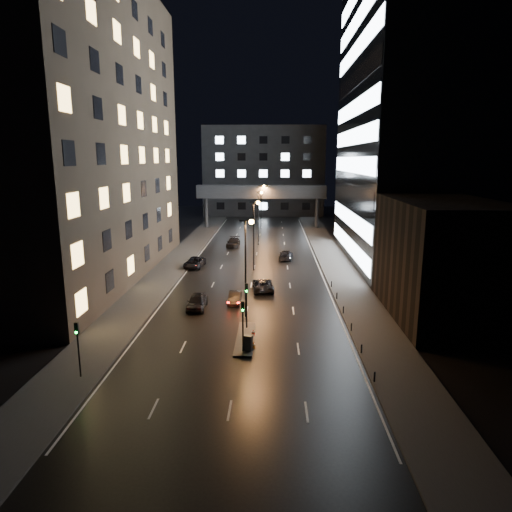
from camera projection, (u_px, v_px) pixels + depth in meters
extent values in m
plane|color=black|center=(257.00, 254.00, 78.52)|extent=(160.00, 160.00, 0.00)
cube|color=#383533|center=(179.00, 259.00, 74.07)|extent=(5.00, 110.00, 0.15)
cube|color=#383533|center=(333.00, 260.00, 73.17)|extent=(5.00, 110.00, 0.15)
cube|color=#2D2319|center=(80.00, 128.00, 59.51)|extent=(15.00, 48.00, 40.00)
cube|color=black|center=(443.00, 260.00, 46.25)|extent=(10.00, 18.00, 12.00)
cube|color=black|center=(421.00, 115.00, 69.00)|extent=(20.00, 36.00, 45.00)
cube|color=#333335|center=(264.00, 171.00, 132.58)|extent=(34.00, 14.00, 25.00)
cube|color=#333335|center=(261.00, 192.00, 106.06)|extent=(30.00, 3.00, 3.00)
cylinder|color=#333335|center=(206.00, 213.00, 107.57)|extent=(0.80, 0.80, 7.00)
cylinder|color=#333335|center=(317.00, 213.00, 106.63)|extent=(0.80, 0.80, 7.00)
cube|color=#383533|center=(245.00, 338.00, 41.36)|extent=(1.60, 8.00, 0.15)
cylinder|color=black|center=(247.00, 310.00, 43.42)|extent=(0.12, 0.12, 3.50)
cube|color=black|center=(247.00, 288.00, 42.96)|extent=(0.28, 0.22, 0.90)
sphere|color=#0CFF33|center=(247.00, 291.00, 42.88)|extent=(0.18, 0.18, 0.18)
cylinder|color=black|center=(243.00, 332.00, 38.05)|extent=(0.12, 0.12, 3.50)
cube|color=black|center=(243.00, 306.00, 37.59)|extent=(0.28, 0.22, 0.90)
sphere|color=#0CFF33|center=(243.00, 310.00, 37.51)|extent=(0.18, 0.18, 0.18)
cylinder|color=black|center=(79.00, 356.00, 33.62)|extent=(0.12, 0.12, 3.50)
cube|color=black|center=(77.00, 328.00, 33.16)|extent=(0.28, 0.22, 0.90)
sphere|color=#0CFF33|center=(76.00, 333.00, 33.08)|extent=(0.18, 0.18, 0.18)
cylinder|color=black|center=(374.00, 378.00, 33.11)|extent=(0.12, 0.12, 0.90)
cylinder|color=black|center=(361.00, 350.00, 37.99)|extent=(0.12, 0.12, 0.90)
cylinder|color=black|center=(351.00, 328.00, 42.88)|extent=(0.12, 0.12, 0.90)
cylinder|color=black|center=(343.00, 310.00, 47.76)|extent=(0.12, 0.12, 0.90)
cylinder|color=black|center=(337.00, 296.00, 52.65)|extent=(0.12, 0.12, 0.90)
cylinder|color=black|center=(331.00, 285.00, 57.54)|extent=(0.12, 0.12, 0.90)
cylinder|color=black|center=(246.00, 270.00, 46.20)|extent=(0.18, 0.18, 10.00)
cylinder|color=black|center=(245.00, 221.00, 45.16)|extent=(1.20, 0.12, 0.12)
sphere|color=#FF9E38|center=(251.00, 222.00, 45.16)|extent=(0.50, 0.50, 0.50)
cylinder|color=black|center=(254.00, 237.00, 65.75)|extent=(0.18, 0.18, 10.00)
cylinder|color=black|center=(254.00, 202.00, 64.70)|extent=(1.20, 0.12, 0.12)
sphere|color=#FF9E38|center=(258.00, 203.00, 64.70)|extent=(0.50, 0.50, 0.50)
cylinder|color=black|center=(258.00, 219.00, 85.29)|extent=(0.18, 0.18, 10.00)
cylinder|color=black|center=(258.00, 192.00, 84.24)|extent=(1.20, 0.12, 0.12)
sphere|color=#FF9E38|center=(262.00, 192.00, 84.24)|extent=(0.50, 0.50, 0.50)
cylinder|color=black|center=(261.00, 208.00, 104.83)|extent=(0.18, 0.18, 10.00)
cylinder|color=black|center=(261.00, 186.00, 103.79)|extent=(1.20, 0.12, 0.12)
sphere|color=#FF9E38|center=(264.00, 186.00, 103.79)|extent=(0.50, 0.50, 0.50)
imported|color=black|center=(197.00, 302.00, 49.55)|extent=(1.91, 4.74, 1.61)
imported|color=black|center=(235.00, 298.00, 51.54)|extent=(1.36, 3.86, 1.27)
imported|color=black|center=(195.00, 262.00, 68.60)|extent=(2.92, 5.54, 1.49)
imported|color=black|center=(233.00, 242.00, 84.68)|extent=(2.36, 5.50, 1.58)
imported|color=black|center=(263.00, 285.00, 56.47)|extent=(2.92, 5.46, 1.46)
imported|color=black|center=(286.00, 255.00, 73.86)|extent=(2.52, 5.22, 1.46)
cube|color=#464648|center=(248.00, 343.00, 38.44)|extent=(0.82, 0.67, 1.32)
cone|color=red|center=(253.00, 332.00, 42.27)|extent=(0.52, 0.52, 0.53)
cone|color=orange|center=(253.00, 345.00, 39.35)|extent=(0.46, 0.46, 0.56)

